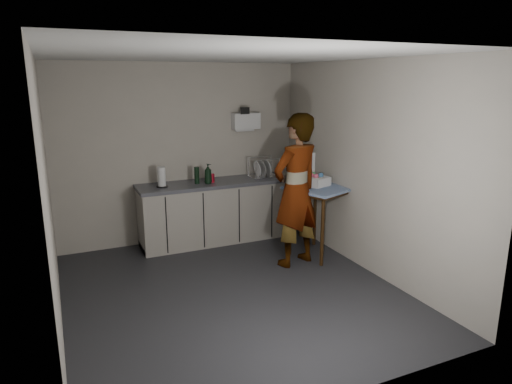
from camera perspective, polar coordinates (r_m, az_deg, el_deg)
name	(u,v)px	position (r m, az deg, el deg)	size (l,w,h in m)	color
ground	(232,292)	(5.35, -3.00, -12.33)	(4.00, 4.00, 0.00)	#242428
wall_back	(181,154)	(6.78, -9.32, 4.71)	(3.60, 0.02, 2.60)	beige
wall_right	(366,168)	(5.79, 13.57, 2.94)	(0.02, 4.00, 2.60)	beige
wall_left	(49,198)	(4.60, -24.43, -0.73)	(0.02, 4.00, 2.60)	beige
ceiling	(229,56)	(4.80, -3.40, 16.65)	(3.60, 4.00, 0.01)	white
kitchen_counter	(215,213)	(6.82, -5.14, -2.65)	(2.24, 0.62, 0.91)	black
wall_shelf	(246,121)	(6.98, -1.29, 8.84)	(0.42, 0.18, 0.37)	white
side_table	(319,196)	(6.19, 7.91, -0.47)	(0.96, 0.96, 0.96)	#32200B
standing_man	(296,191)	(5.82, 5.01, 0.15)	(0.72, 0.47, 1.97)	#B2A593
soap_bottle	(208,174)	(6.55, -6.01, 2.29)	(0.11, 0.11, 0.29)	black
soda_can	(212,178)	(6.64, -5.49, 1.75)	(0.07, 0.07, 0.12)	red
dark_bottle	(197,175)	(6.57, -7.41, 2.09)	(0.07, 0.07, 0.24)	black
paper_towel	(162,177)	(6.44, -11.71, 1.79)	(0.16, 0.16, 0.28)	black
dish_rack	(263,173)	(6.96, 0.89, 2.43)	(0.43, 0.32, 0.30)	silver
bakery_box	(315,178)	(6.23, 7.39, 1.69)	(0.38, 0.39, 0.42)	white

